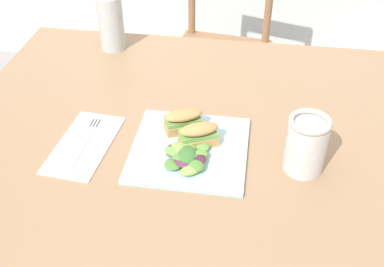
{
  "coord_description": "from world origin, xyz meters",
  "views": [
    {
      "loc": [
        0.21,
        -0.71,
        1.45
      ],
      "look_at": [
        0.08,
        0.15,
        0.76
      ],
      "focal_mm": 44.54,
      "sensor_mm": 36.0,
      "label": 1
    }
  ],
  "objects_px": {
    "chair_wooden_far": "(221,51)",
    "bottle_cold_brew": "(111,24)",
    "dining_table": "(200,176)",
    "sandwich_half_front": "(199,134)",
    "sandwich_half_back": "(183,120)",
    "mason_jar_iced_tea": "(306,147)",
    "fork_on_napkin": "(87,138)",
    "plate_lunch": "(189,149)"
  },
  "relations": [
    {
      "from": "fork_on_napkin",
      "to": "bottle_cold_brew",
      "type": "relative_size",
      "value": 0.85
    },
    {
      "from": "chair_wooden_far",
      "to": "sandwich_half_back",
      "type": "height_order",
      "value": "chair_wooden_far"
    },
    {
      "from": "sandwich_half_front",
      "to": "mason_jar_iced_tea",
      "type": "bearing_deg",
      "value": -8.25
    },
    {
      "from": "dining_table",
      "to": "fork_on_napkin",
      "type": "xyz_separation_m",
      "value": [
        -0.26,
        -0.04,
        0.12
      ]
    },
    {
      "from": "chair_wooden_far",
      "to": "fork_on_napkin",
      "type": "xyz_separation_m",
      "value": [
        -0.23,
        -1.01,
        0.3
      ]
    },
    {
      "from": "plate_lunch",
      "to": "mason_jar_iced_tea",
      "type": "height_order",
      "value": "mason_jar_iced_tea"
    },
    {
      "from": "dining_table",
      "to": "chair_wooden_far",
      "type": "height_order",
      "value": "chair_wooden_far"
    },
    {
      "from": "plate_lunch",
      "to": "sandwich_half_front",
      "type": "xyz_separation_m",
      "value": [
        0.02,
        0.02,
        0.03
      ]
    },
    {
      "from": "plate_lunch",
      "to": "mason_jar_iced_tea",
      "type": "distance_m",
      "value": 0.26
    },
    {
      "from": "bottle_cold_brew",
      "to": "chair_wooden_far",
      "type": "bearing_deg",
      "value": 62.55
    },
    {
      "from": "plate_lunch",
      "to": "bottle_cold_brew",
      "type": "distance_m",
      "value": 0.55
    },
    {
      "from": "dining_table",
      "to": "sandwich_half_back",
      "type": "relative_size",
      "value": 12.29
    },
    {
      "from": "chair_wooden_far",
      "to": "sandwich_half_front",
      "type": "xyz_separation_m",
      "value": [
        0.04,
        -1.0,
        0.33
      ]
    },
    {
      "from": "sandwich_half_front",
      "to": "bottle_cold_brew",
      "type": "relative_size",
      "value": 0.45
    },
    {
      "from": "sandwich_half_back",
      "to": "fork_on_napkin",
      "type": "distance_m",
      "value": 0.23
    },
    {
      "from": "fork_on_napkin",
      "to": "sandwich_half_back",
      "type": "bearing_deg",
      "value": 15.56
    },
    {
      "from": "sandwich_half_back",
      "to": "sandwich_half_front",
      "type": "bearing_deg",
      "value": -47.91
    },
    {
      "from": "sandwich_half_back",
      "to": "fork_on_napkin",
      "type": "relative_size",
      "value": 0.54
    },
    {
      "from": "dining_table",
      "to": "plate_lunch",
      "type": "relative_size",
      "value": 4.66
    },
    {
      "from": "sandwich_half_front",
      "to": "bottle_cold_brew",
      "type": "distance_m",
      "value": 0.55
    },
    {
      "from": "sandwich_half_front",
      "to": "mason_jar_iced_tea",
      "type": "distance_m",
      "value": 0.24
    },
    {
      "from": "chair_wooden_far",
      "to": "sandwich_half_back",
      "type": "relative_size",
      "value": 8.75
    },
    {
      "from": "bottle_cold_brew",
      "to": "mason_jar_iced_tea",
      "type": "xyz_separation_m",
      "value": [
        0.56,
        -0.47,
        -0.02
      ]
    },
    {
      "from": "chair_wooden_far",
      "to": "plate_lunch",
      "type": "distance_m",
      "value": 1.05
    },
    {
      "from": "chair_wooden_far",
      "to": "bottle_cold_brew",
      "type": "bearing_deg",
      "value": -117.45
    },
    {
      "from": "chair_wooden_far",
      "to": "bottle_cold_brew",
      "type": "height_order",
      "value": "bottle_cold_brew"
    },
    {
      "from": "sandwich_half_back",
      "to": "bottle_cold_brew",
      "type": "distance_m",
      "value": 0.48
    },
    {
      "from": "plate_lunch",
      "to": "bottle_cold_brew",
      "type": "relative_size",
      "value": 1.2
    },
    {
      "from": "dining_table",
      "to": "mason_jar_iced_tea",
      "type": "relative_size",
      "value": 9.29
    },
    {
      "from": "plate_lunch",
      "to": "sandwich_half_back",
      "type": "height_order",
      "value": "sandwich_half_back"
    },
    {
      "from": "dining_table",
      "to": "chair_wooden_far",
      "type": "relative_size",
      "value": 1.4
    },
    {
      "from": "bottle_cold_brew",
      "to": "fork_on_napkin",
      "type": "bearing_deg",
      "value": -82.05
    },
    {
      "from": "plate_lunch",
      "to": "fork_on_napkin",
      "type": "xyz_separation_m",
      "value": [
        -0.24,
        0.0,
        0.0
      ]
    },
    {
      "from": "sandwich_half_back",
      "to": "bottle_cold_brew",
      "type": "xyz_separation_m",
      "value": [
        -0.28,
        0.39,
        0.04
      ]
    },
    {
      "from": "fork_on_napkin",
      "to": "sandwich_half_front",
      "type": "bearing_deg",
      "value": 2.99
    },
    {
      "from": "fork_on_napkin",
      "to": "mason_jar_iced_tea",
      "type": "height_order",
      "value": "mason_jar_iced_tea"
    },
    {
      "from": "chair_wooden_far",
      "to": "mason_jar_iced_tea",
      "type": "xyz_separation_m",
      "value": [
        0.27,
        -1.03,
        0.35
      ]
    },
    {
      "from": "chair_wooden_far",
      "to": "mason_jar_iced_tea",
      "type": "height_order",
      "value": "mason_jar_iced_tea"
    },
    {
      "from": "dining_table",
      "to": "bottle_cold_brew",
      "type": "xyz_separation_m",
      "value": [
        -0.33,
        0.41,
        0.19
      ]
    },
    {
      "from": "sandwich_half_front",
      "to": "fork_on_napkin",
      "type": "xyz_separation_m",
      "value": [
        -0.26,
        -0.01,
        -0.03
      ]
    },
    {
      "from": "plate_lunch",
      "to": "sandwich_half_back",
      "type": "xyz_separation_m",
      "value": [
        -0.02,
        0.06,
        0.03
      ]
    },
    {
      "from": "sandwich_half_back",
      "to": "bottle_cold_brew",
      "type": "bearing_deg",
      "value": 126.11
    }
  ]
}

